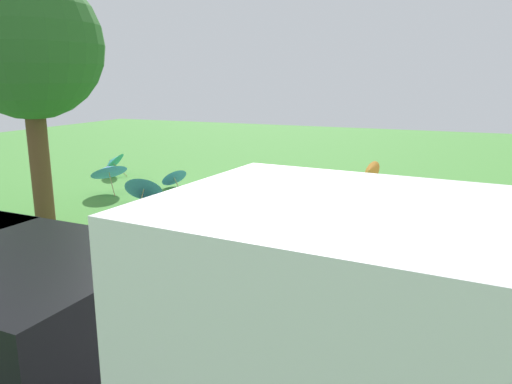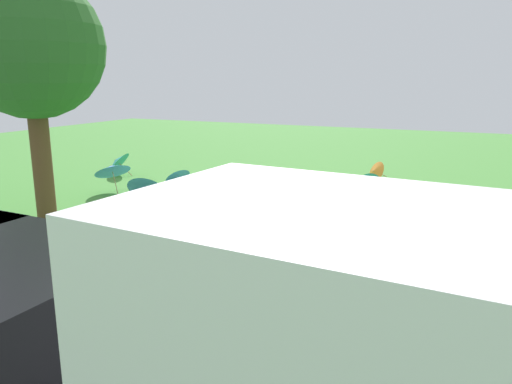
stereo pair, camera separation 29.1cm
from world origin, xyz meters
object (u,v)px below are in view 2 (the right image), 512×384
(parasol_blue_0, at_px, (147,186))
(parasol_orange_1, at_px, (447,197))
(parasol_red_1, at_px, (274,205))
(parasol_teal_2, at_px, (366,187))
(parasol_purple_0, at_px, (356,209))
(parasol_orange_0, at_px, (375,172))
(parasol_pink_0, at_px, (288,240))
(parasol_blue_3, at_px, (177,176))
(shade_tree, at_px, (31,47))
(park_bench, at_px, (333,266))
(parasol_blue_2, at_px, (112,169))
(parasol_teal_0, at_px, (117,162))
(parasol_teal_1, at_px, (456,254))

(parasol_blue_0, distance_m, parasol_orange_1, 7.17)
(parasol_red_1, relative_size, parasol_teal_2, 1.17)
(parasol_purple_0, bearing_deg, parasol_orange_0, -83.62)
(parasol_pink_0, bearing_deg, parasol_blue_3, -39.05)
(parasol_purple_0, relative_size, parasol_orange_1, 0.72)
(parasol_orange_0, bearing_deg, shade_tree, 52.59)
(parasol_orange_1, bearing_deg, parasol_purple_0, 40.94)
(parasol_purple_0, bearing_deg, parasol_teal_2, -84.34)
(park_bench, height_order, parasol_blue_3, park_bench)
(parasol_pink_0, distance_m, parasol_blue_3, 6.34)
(parasol_orange_0, distance_m, parasol_red_1, 5.52)
(parasol_blue_0, bearing_deg, parasol_pink_0, 153.92)
(parasol_purple_0, xyz_separation_m, parasol_teal_2, (0.17, -1.68, 0.13))
(parasol_purple_0, bearing_deg, parasol_blue_3, -12.38)
(park_bench, distance_m, parasol_blue_3, 7.90)
(parasol_blue_2, bearing_deg, parasol_pink_0, 156.12)
(parasol_red_1, bearing_deg, parasol_purple_0, -141.29)
(parasol_blue_2, relative_size, parasol_blue_3, 1.38)
(parasol_blue_2, bearing_deg, shade_tree, 102.95)
(parasol_blue_2, bearing_deg, parasol_orange_0, -144.68)
(parasol_orange_1, height_order, parasol_teal_2, parasol_teal_2)
(parasol_teal_0, height_order, parasol_blue_3, parasol_teal_0)
(parasol_orange_0, distance_m, parasol_teal_1, 6.88)
(parasol_purple_0, relative_size, parasol_blue_0, 0.68)
(parasol_blue_0, relative_size, parasol_blue_2, 0.88)
(parasol_orange_1, distance_m, parasol_teal_2, 1.89)
(park_bench, distance_m, parasol_orange_0, 8.25)
(parasol_blue_0, relative_size, parasol_blue_3, 1.21)
(parasol_purple_0, relative_size, parasol_pink_0, 0.90)
(parasol_orange_0, distance_m, parasol_teal_2, 2.61)
(parasol_blue_3, bearing_deg, parasol_teal_0, -14.20)
(park_bench, height_order, parasol_orange_0, park_bench)
(parasol_purple_0, xyz_separation_m, parasol_teal_0, (8.14, -1.88, 0.18))
(parasol_red_1, height_order, parasol_blue_2, parasol_blue_2)
(shade_tree, distance_m, parasol_teal_0, 6.15)
(parasol_blue_0, bearing_deg, park_bench, 149.55)
(parasol_teal_2, bearing_deg, parasol_blue_2, 15.32)
(parasol_teal_0, bearing_deg, parasol_teal_1, 158.78)
(parasol_blue_3, bearing_deg, parasol_blue_2, 46.95)
(park_bench, distance_m, parasol_red_1, 3.43)
(parasol_pink_0, xyz_separation_m, parasol_blue_3, (4.92, -3.99, -0.02))
(parasol_orange_1, bearing_deg, parasol_teal_0, -2.27)
(park_bench, relative_size, parasol_purple_0, 2.09)
(parasol_orange_0, bearing_deg, parasol_purple_0, 96.38)
(parasol_blue_2, xyz_separation_m, parasol_blue_3, (-1.20, -1.28, -0.32))
(shade_tree, xyz_separation_m, parasol_orange_0, (-5.50, -7.18, -3.30))
(parasol_orange_0, bearing_deg, parasol_blue_3, 31.84)
(parasol_teal_0, relative_size, parasol_orange_1, 0.97)
(parasol_orange_0, xyz_separation_m, parasol_blue_0, (4.69, 4.78, 0.08))
(shade_tree, height_order, parasol_pink_0, shade_tree)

